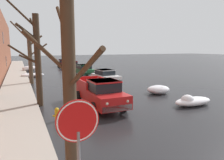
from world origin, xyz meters
TOP-DOWN VIEW (x-y plane):
  - left_sidewalk_slab at (-6.01, 18.00)m, footprint 2.53×80.00m
  - snow_bank_near_corner_left at (-4.22, 24.29)m, footprint 2.80×1.29m
  - snow_bank_along_left_kerb at (4.52, 9.63)m, footprint 1.74×1.26m
  - snow_bank_near_corner_right at (4.26, 6.01)m, footprint 2.75×1.18m
  - snow_bank_along_right_kerb at (-4.13, 31.53)m, footprint 2.39×1.28m
  - snow_bank_far_right_pile at (4.50, 9.88)m, footprint 1.85×1.18m
  - bare_tree_at_the_corner at (-4.61, 1.40)m, footprint 1.29×3.04m
  - bare_tree_second_along_sidewalk at (-4.69, 10.01)m, footprint 1.94×1.93m
  - bare_tree_mid_block at (-4.57, 18.77)m, footprint 3.30×0.99m
  - pickup_truck_red_approaching_near_lane at (-1.12, 8.37)m, footprint 2.11×5.46m
  - sedan_white_parked_kerbside_close at (2.51, 16.17)m, footprint 2.11×3.98m
  - sedan_green_parked_kerbside_mid at (2.32, 23.21)m, footprint 2.25×4.24m
  - sedan_red_parked_far_down_block at (2.58, 31.20)m, footprint 2.11×4.37m
  - sedan_maroon_queued_behind_truck at (2.20, 36.86)m, footprint 2.25×4.53m
  - fire_hydrant at (-4.10, 6.68)m, footprint 0.42×0.22m
  - stop_sign_at_corner at (-4.83, -0.19)m, footprint 0.76×0.06m

SIDE VIEW (x-z plane):
  - left_sidewalk_slab at x=-6.01m, z-range 0.00..0.16m
  - snow_bank_near_corner_left at x=-4.22m, z-range -0.01..0.49m
  - snow_bank_near_corner_right at x=4.26m, z-range -0.09..0.66m
  - snow_bank_far_right_pile at x=4.50m, z-range -0.01..0.65m
  - snow_bank_along_left_kerb at x=4.52m, z-range 0.00..0.67m
  - fire_hydrant at x=-4.10m, z-range 0.00..0.71m
  - snow_bank_along_right_kerb at x=-4.13m, z-range -0.01..0.83m
  - sedan_white_parked_kerbside_close at x=2.51m, z-range 0.04..1.46m
  - sedan_green_parked_kerbside_mid at x=2.32m, z-range 0.04..1.46m
  - sedan_maroon_queued_behind_truck at x=2.20m, z-range 0.04..1.46m
  - sedan_red_parked_far_down_block at x=2.58m, z-range 0.04..1.46m
  - pickup_truck_red_approaching_near_lane at x=-1.12m, z-range 0.00..1.76m
  - stop_sign_at_corner at x=-4.83m, z-range 0.77..3.58m
  - bare_tree_at_the_corner at x=-4.61m, z-range 0.09..5.21m
  - bare_tree_mid_block at x=-4.57m, z-range -0.29..5.87m
  - bare_tree_second_along_sidewalk at x=-4.69m, z-range -0.26..6.43m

